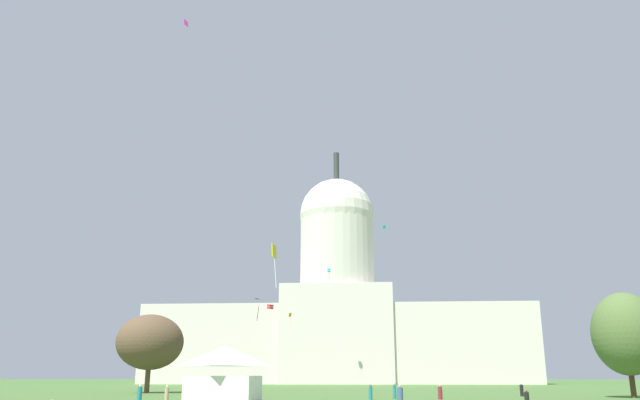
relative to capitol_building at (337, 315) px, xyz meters
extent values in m
cube|color=beige|center=(-28.68, 0.00, -8.77)|extent=(57.35, 21.99, 22.68)
cube|color=beige|center=(28.68, 0.00, -8.77)|extent=(57.35, 21.99, 22.68)
cube|color=beige|center=(0.00, 0.00, -5.98)|extent=(32.72, 24.19, 28.24)
cylinder|color=beige|center=(0.00, 0.00, 19.64)|extent=(22.84, 22.84, 23.02)
sphere|color=beige|center=(0.00, 0.00, 31.15)|extent=(23.38, 23.38, 23.38)
cylinder|color=#2D3833|center=(0.00, 0.00, 47.51)|extent=(1.80, 1.80, 9.34)
cube|color=white|center=(-5.57, -127.86, -18.89)|extent=(7.03, 5.44, 2.43)
pyramid|color=white|center=(-5.57, -127.86, -15.79)|extent=(7.38, 5.71, 1.89)
cylinder|color=brown|center=(-23.32, -98.74, -17.70)|extent=(0.73, 0.73, 4.80)
ellipsoid|color=brown|center=(-23.32, -98.74, -12.89)|extent=(12.65, 12.09, 8.03)
cylinder|color=#42301E|center=(38.66, -114.52, -17.95)|extent=(0.60, 0.60, 4.31)
ellipsoid|color=#4C6633|center=(38.66, -114.52, -12.95)|extent=(10.71, 10.71, 9.47)
cylinder|color=#1E757A|center=(-11.73, -133.97, -19.38)|extent=(0.57, 0.57, 1.46)
sphere|color=beige|center=(-11.73, -133.97, -18.54)|extent=(0.30, 0.30, 0.22)
cylinder|color=#1E757A|center=(11.48, -119.50, -19.40)|extent=(0.47, 0.47, 1.41)
sphere|color=tan|center=(11.48, -119.50, -18.57)|extent=(0.36, 0.36, 0.26)
cylinder|color=maroon|center=(16.24, -120.79, -19.46)|extent=(0.58, 0.58, 1.29)
sphere|color=tan|center=(16.24, -120.79, -18.70)|extent=(0.30, 0.30, 0.24)
sphere|color=brown|center=(20.37, -141.02, -18.74)|extent=(0.21, 0.21, 0.20)
cylinder|color=tan|center=(-8.10, -137.65, -19.38)|extent=(0.49, 0.49, 1.46)
sphere|color=beige|center=(-8.10, -137.65, -18.54)|extent=(0.31, 0.31, 0.22)
cylinder|color=#1E757A|center=(8.86, -122.43, -19.45)|extent=(0.54, 0.54, 1.32)
sphere|color=brown|center=(8.86, -122.43, -18.66)|extent=(0.35, 0.35, 0.25)
cylinder|color=#3D5684|center=(11.11, -138.59, -19.34)|extent=(0.50, 0.50, 1.52)
sphere|color=tan|center=(11.11, -138.59, -18.48)|extent=(0.23, 0.23, 0.22)
cylinder|color=black|center=(27.32, -109.82, -19.43)|extent=(0.50, 0.50, 1.35)
sphere|color=beige|center=(27.32, -109.82, -18.64)|extent=(0.28, 0.28, 0.23)
cube|color=orange|center=(-10.65, -31.84, -2.82)|extent=(0.76, 0.59, 0.96)
cylinder|color=orange|center=(-10.49, -31.84, -4.73)|extent=(0.29, 0.40, 2.88)
cube|color=#33BCDB|center=(-1.04, -26.10, 9.29)|extent=(0.78, 0.85, 0.58)
cube|color=#33BCDB|center=(-1.04, -26.10, 9.69)|extent=(0.78, 0.85, 0.58)
cylinder|color=green|center=(-0.92, -26.10, 7.51)|extent=(0.24, 0.36, 3.20)
pyramid|color=purple|center=(44.18, -103.87, -11.00)|extent=(1.80, 0.99, 0.33)
cylinder|color=purple|center=(43.94, -103.65, -12.96)|extent=(0.21, 0.32, 1.99)
cube|color=yellow|center=(-0.50, -129.95, -5.68)|extent=(0.42, 1.22, 1.52)
cylinder|color=white|center=(-0.34, -129.95, -7.88)|extent=(0.31, 0.12, 2.99)
cube|color=#D1339E|center=(-19.92, -102.52, 37.93)|extent=(0.73, 1.07, 1.25)
cube|color=red|center=(-8.34, -80.48, -6.14)|extent=(1.18, 1.17, 0.46)
cube|color=red|center=(-8.34, -80.48, -5.73)|extent=(1.18, 1.17, 0.46)
cube|color=teal|center=(12.49, -69.34, 10.64)|extent=(0.84, 0.86, 0.35)
cube|color=teal|center=(12.49, -69.34, 11.02)|extent=(0.84, 0.86, 0.35)
pyramid|color=black|center=(-6.83, -99.76, -7.21)|extent=(0.92, 1.57, 0.16)
cylinder|color=black|center=(-7.20, -99.70, -8.97)|extent=(0.36, 0.27, 2.10)
camera|label=1|loc=(8.49, -190.51, -17.63)|focal=34.86mm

